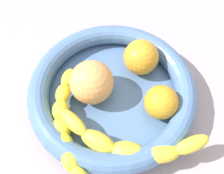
% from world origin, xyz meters
% --- Properties ---
extents(kitchen_counter, '(1.20, 1.20, 0.03)m').
position_xyz_m(kitchen_counter, '(0.00, 0.00, 0.01)').
color(kitchen_counter, '#A39196').
rests_on(kitchen_counter, ground).
extents(fruit_bowl, '(0.30, 0.30, 0.05)m').
position_xyz_m(fruit_bowl, '(0.00, 0.00, 0.06)').
color(fruit_bowl, '#4C6E9C').
rests_on(fruit_bowl, kitchen_counter).
extents(banana_draped_left, '(0.08, 0.21, 0.04)m').
position_xyz_m(banana_draped_left, '(-0.10, -0.04, 0.07)').
color(banana_draped_left, yellow).
rests_on(banana_draped_left, fruit_bowl).
extents(banana_draped_right, '(0.21, 0.15, 0.04)m').
position_xyz_m(banana_draped_right, '(-0.01, -0.10, 0.07)').
color(banana_draped_right, yellow).
rests_on(banana_draped_right, fruit_bowl).
extents(orange_front, '(0.06, 0.06, 0.06)m').
position_xyz_m(orange_front, '(0.07, -0.06, 0.08)').
color(orange_front, orange).
rests_on(orange_front, fruit_bowl).
extents(orange_mid_left, '(0.07, 0.07, 0.07)m').
position_xyz_m(orange_mid_left, '(0.07, 0.04, 0.08)').
color(orange_mid_left, orange).
rests_on(orange_mid_left, fruit_bowl).
extents(peach_blush, '(0.08, 0.08, 0.08)m').
position_xyz_m(peach_blush, '(-0.03, 0.02, 0.09)').
color(peach_blush, '#F6A255').
rests_on(peach_blush, fruit_bowl).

